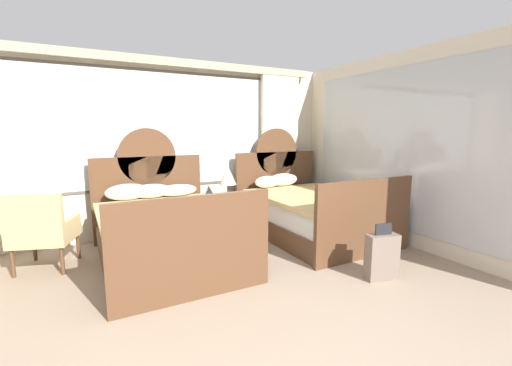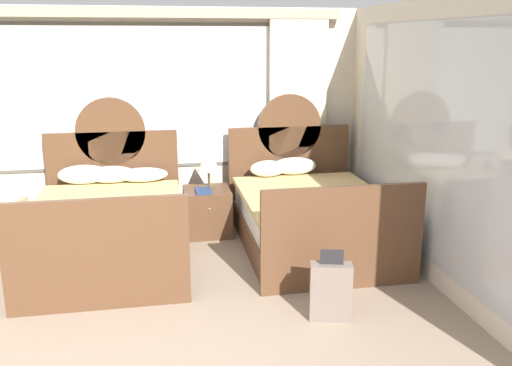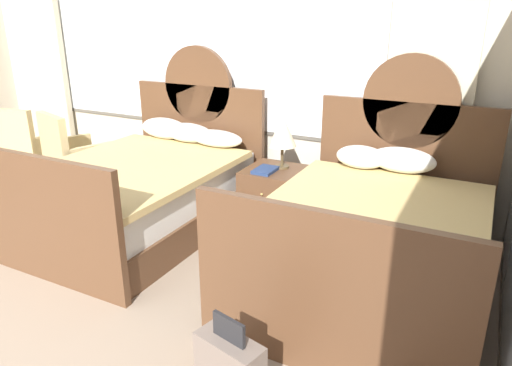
{
  "view_description": "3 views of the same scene",
  "coord_description": "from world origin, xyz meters",
  "px_view_note": "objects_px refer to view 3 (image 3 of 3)",
  "views": [
    {
      "loc": [
        -0.86,
        -1.3,
        1.61
      ],
      "look_at": [
        1.28,
        2.67,
        0.91
      ],
      "focal_mm": 23.63,
      "sensor_mm": 36.0,
      "label": 1
    },
    {
      "loc": [
        0.63,
        -2.84,
        2.31
      ],
      "look_at": [
        1.58,
        2.28,
        0.92
      ],
      "focal_mm": 37.77,
      "sensor_mm": 36.0,
      "label": 2
    },
    {
      "loc": [
        2.96,
        -0.44,
        1.96
      ],
      "look_at": [
        1.54,
        2.33,
        0.83
      ],
      "focal_mm": 32.8,
      "sensor_mm": 36.0,
      "label": 3
    }
  ],
  "objects_px": {
    "table_lamp_on_nightstand": "(283,131)",
    "bed_near_window": "(142,189)",
    "armchair_by_window_left": "(71,151)",
    "armchair_by_window_centre": "(24,143)",
    "nightstand_between_beds": "(275,196)",
    "bed_near_mirror": "(372,238)",
    "book_on_nightstand": "(265,170)"
  },
  "relations": [
    {
      "from": "armchair_by_window_centre",
      "to": "nightstand_between_beds",
      "type": "bearing_deg",
      "value": 4.64
    },
    {
      "from": "bed_near_window",
      "to": "armchair_by_window_centre",
      "type": "distance_m",
      "value": 2.16
    },
    {
      "from": "table_lamp_on_nightstand",
      "to": "book_on_nightstand",
      "type": "xyz_separation_m",
      "value": [
        -0.09,
        -0.19,
        -0.34
      ]
    },
    {
      "from": "table_lamp_on_nightstand",
      "to": "armchair_by_window_left",
      "type": "height_order",
      "value": "table_lamp_on_nightstand"
    },
    {
      "from": "armchair_by_window_left",
      "to": "armchair_by_window_centre",
      "type": "bearing_deg",
      "value": -179.81
    },
    {
      "from": "bed_near_mirror",
      "to": "table_lamp_on_nightstand",
      "type": "bearing_deg",
      "value": 146.3
    },
    {
      "from": "bed_near_mirror",
      "to": "book_on_nightstand",
      "type": "xyz_separation_m",
      "value": [
        -1.16,
        0.53,
        0.21
      ]
    },
    {
      "from": "table_lamp_on_nightstand",
      "to": "bed_near_mirror",
      "type": "bearing_deg",
      "value": -33.7
    },
    {
      "from": "bed_near_window",
      "to": "nightstand_between_beds",
      "type": "distance_m",
      "value": 1.28
    },
    {
      "from": "bed_near_mirror",
      "to": "table_lamp_on_nightstand",
      "type": "xyz_separation_m",
      "value": [
        -1.07,
        0.71,
        0.55
      ]
    },
    {
      "from": "bed_near_mirror",
      "to": "bed_near_window",
      "type": "bearing_deg",
      "value": 179.68
    },
    {
      "from": "table_lamp_on_nightstand",
      "to": "bed_near_window",
      "type": "bearing_deg",
      "value": -148.5
    },
    {
      "from": "nightstand_between_beds",
      "to": "table_lamp_on_nightstand",
      "type": "height_order",
      "value": "table_lamp_on_nightstand"
    },
    {
      "from": "bed_near_mirror",
      "to": "nightstand_between_beds",
      "type": "distance_m",
      "value": 1.28
    },
    {
      "from": "bed_near_mirror",
      "to": "armchair_by_window_centre",
      "type": "distance_m",
      "value": 4.37
    },
    {
      "from": "bed_near_mirror",
      "to": "armchair_by_window_left",
      "type": "bearing_deg",
      "value": 173.91
    },
    {
      "from": "nightstand_between_beds",
      "to": "table_lamp_on_nightstand",
      "type": "relative_size",
      "value": 1.13
    },
    {
      "from": "bed_near_mirror",
      "to": "armchair_by_window_left",
      "type": "relative_size",
      "value": 2.37
    },
    {
      "from": "book_on_nightstand",
      "to": "armchair_by_window_left",
      "type": "height_order",
      "value": "armchair_by_window_left"
    },
    {
      "from": "nightstand_between_beds",
      "to": "book_on_nightstand",
      "type": "bearing_deg",
      "value": -114.98
    },
    {
      "from": "bed_near_window",
      "to": "bed_near_mirror",
      "type": "bearing_deg",
      "value": -0.32
    },
    {
      "from": "bed_near_mirror",
      "to": "table_lamp_on_nightstand",
      "type": "relative_size",
      "value": 4.3
    },
    {
      "from": "armchair_by_window_left",
      "to": "nightstand_between_beds",
      "type": "bearing_deg",
      "value": 6.09
    },
    {
      "from": "bed_near_window",
      "to": "armchair_by_window_centre",
      "type": "height_order",
      "value": "bed_near_window"
    },
    {
      "from": "bed_near_window",
      "to": "book_on_nightstand",
      "type": "relative_size",
      "value": 8.46
    },
    {
      "from": "table_lamp_on_nightstand",
      "to": "book_on_nightstand",
      "type": "height_order",
      "value": "table_lamp_on_nightstand"
    },
    {
      "from": "armchair_by_window_left",
      "to": "armchair_by_window_centre",
      "type": "height_order",
      "value": "same"
    },
    {
      "from": "bed_near_window",
      "to": "bed_near_mirror",
      "type": "xyz_separation_m",
      "value": [
        2.22,
        -0.01,
        -0.01
      ]
    },
    {
      "from": "bed_near_window",
      "to": "nightstand_between_beds",
      "type": "relative_size",
      "value": 3.81
    },
    {
      "from": "nightstand_between_beds",
      "to": "book_on_nightstand",
      "type": "relative_size",
      "value": 2.22
    },
    {
      "from": "bed_near_mirror",
      "to": "armchair_by_window_centre",
      "type": "xyz_separation_m",
      "value": [
        -4.35,
        0.38,
        0.11
      ]
    },
    {
      "from": "bed_near_window",
      "to": "book_on_nightstand",
      "type": "height_order",
      "value": "bed_near_window"
    }
  ]
}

